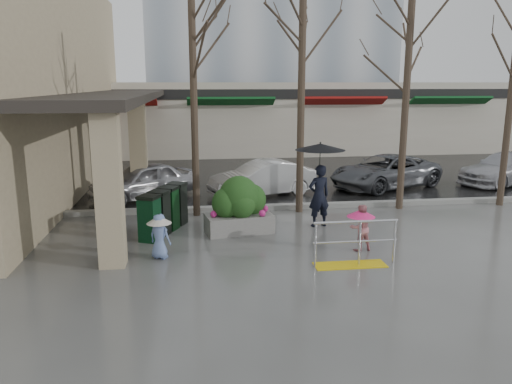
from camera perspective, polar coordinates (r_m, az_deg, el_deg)
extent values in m
plane|color=#51514F|center=(12.15, 3.04, -6.67)|extent=(120.00, 120.00, 0.00)
cube|color=black|center=(33.59, -3.85, 5.54)|extent=(120.00, 36.00, 0.01)
cube|color=gray|center=(15.92, 0.42, -1.77)|extent=(120.00, 0.30, 0.15)
cube|color=#2D2823|center=(19.48, -15.68, 10.91)|extent=(2.80, 18.00, 0.25)
cube|color=tan|center=(11.15, -16.46, 0.43)|extent=(0.55, 0.55, 3.50)
cube|color=tan|center=(17.52, -13.29, 4.77)|extent=(0.55, 0.55, 3.50)
cube|color=beige|center=(29.65, 0.51, 8.54)|extent=(34.00, 6.00, 4.00)
cube|color=maroon|center=(26.70, -16.07, 9.48)|extent=(4.50, 1.68, 0.87)
cube|color=#0F4C1E|center=(26.50, -2.94, 9.92)|extent=(4.50, 1.68, 0.87)
cube|color=maroon|center=(27.64, 9.74, 9.86)|extent=(4.50, 1.68, 0.87)
cube|color=#0F4C1E|center=(29.96, 20.92, 9.42)|extent=(4.50, 1.68, 0.87)
cube|color=black|center=(26.72, 1.40, 11.13)|extent=(34.00, 0.35, 0.50)
cube|color=yellow|center=(11.37, 10.69, -8.18)|extent=(1.60, 0.50, 0.02)
cylinder|color=silver|center=(10.99, 6.80, -6.07)|extent=(0.05, 0.05, 1.00)
cylinder|color=silver|center=(11.27, 11.76, -5.77)|extent=(0.05, 0.05, 1.00)
cylinder|color=silver|center=(11.55, 15.52, -5.52)|extent=(0.05, 0.05, 1.00)
cylinder|color=silver|center=(11.09, 11.38, -3.35)|extent=(1.90, 0.06, 0.06)
cylinder|color=silver|center=(11.22, 11.28, -5.56)|extent=(1.90, 0.04, 0.04)
cylinder|color=#382B21|center=(14.90, -7.10, 10.11)|extent=(0.22, 0.22, 6.80)
cylinder|color=#382B21|center=(15.27, 5.19, 10.58)|extent=(0.22, 0.22, 7.00)
cylinder|color=#382B21|center=(16.32, 16.71, 9.35)|extent=(0.22, 0.22, 6.50)
cylinder|color=#382B21|center=(18.02, 27.14, 9.88)|extent=(0.22, 0.22, 7.20)
imported|color=black|center=(14.03, 7.21, -0.43)|extent=(0.72, 0.56, 1.76)
cylinder|color=black|center=(13.86, 7.31, 3.23)|extent=(0.02, 0.02, 1.11)
cone|color=black|center=(13.79, 7.36, 5.15)|extent=(1.39, 1.39, 0.18)
sphere|color=black|center=(13.78, 7.37, 5.60)|extent=(0.05, 0.05, 0.05)
imported|color=#CB7C84|center=(12.23, 11.85, -4.01)|extent=(0.61, 0.51, 1.13)
cylinder|color=black|center=(12.18, 11.89, -3.07)|extent=(0.02, 0.02, 0.49)
cone|color=#FF287E|center=(12.14, 11.93, -2.37)|extent=(0.68, 0.68, 0.18)
sphere|color=black|center=(12.11, 11.95, -1.86)|extent=(0.05, 0.05, 0.05)
imported|color=#6C86C0|center=(11.66, -10.95, -5.00)|extent=(0.61, 0.54, 1.05)
cylinder|color=black|center=(11.59, -11.00, -3.84)|extent=(0.02, 0.02, 0.49)
cone|color=beige|center=(11.55, -11.03, -3.10)|extent=(0.58, 0.58, 0.18)
sphere|color=black|center=(11.52, -11.05, -2.57)|extent=(0.05, 0.05, 0.05)
cube|color=slate|center=(13.52, -1.95, -3.59)|extent=(1.90, 1.18, 0.49)
ellipsoid|color=#174415|center=(13.33, -1.97, -0.56)|extent=(1.08, 0.97, 1.14)
sphere|color=#174415|center=(13.24, -3.41, -1.27)|extent=(0.78, 0.78, 0.78)
sphere|color=#174415|center=(13.54, -0.58, -0.87)|extent=(0.82, 0.82, 0.82)
cube|color=#0C381C|center=(12.97, -12.07, -3.15)|extent=(0.59, 0.59, 1.10)
cube|color=black|center=(12.82, -12.19, -0.56)|extent=(0.63, 0.63, 0.08)
cube|color=black|center=(13.44, -10.97, -2.56)|extent=(0.59, 0.59, 1.10)
cube|color=black|center=(13.30, -11.08, -0.05)|extent=(0.63, 0.63, 0.08)
cube|color=#0C3814|center=(13.92, -9.96, -2.00)|extent=(0.59, 0.59, 1.10)
cube|color=black|center=(13.78, -10.05, 0.42)|extent=(0.63, 0.63, 0.08)
cube|color=black|center=(14.40, -9.01, -1.48)|extent=(0.59, 0.59, 1.10)
cube|color=black|center=(14.27, -9.09, 0.86)|extent=(0.63, 0.63, 0.08)
imported|color=#B5B4B9|center=(17.75, -12.87, 1.23)|extent=(3.91, 3.26, 1.26)
imported|color=silver|center=(17.81, 0.79, 1.57)|extent=(4.05, 2.42, 1.26)
imported|color=#595C61|center=(19.83, 14.55, 2.28)|extent=(4.99, 3.77, 1.26)
imported|color=#B4B4BA|center=(22.29, 26.71, 2.43)|extent=(4.68, 3.14, 1.26)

